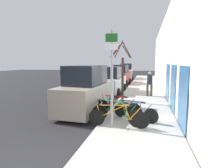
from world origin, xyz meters
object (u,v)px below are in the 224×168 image
Objects in this scene: parked_car_1 at (111,81)px; parked_car_2 at (120,75)px; bicycle_1 at (117,114)px; street_tree at (122,72)px; signpost at (112,75)px; bicycle_0 at (118,117)px; pedestrian_near at (150,82)px; parked_car_3 at (126,72)px; bicycle_3 at (117,107)px; bicycle_2 at (135,112)px; parked_car_0 at (88,91)px.

parked_car_2 reaches higher than parked_car_1.
parked_car_2 reaches higher than bicycle_1.
signpost is at bearing -86.87° from street_tree.
pedestrian_near is at bearing -9.87° from bicycle_0.
bicycle_0 is at bearing -87.93° from parked_car_3.
bicycle_0 is 20.36m from parked_car_3.
parked_car_1 is at bearing 101.79° from signpost.
signpost is at bearing -88.63° from parked_car_3.
street_tree is at bearing -66.98° from parked_car_1.
bicycle_3 is 0.47× the size of parked_car_3.
bicycle_2 is at bearing -29.98° from bicycle_0.
parked_car_2 is 2.37× the size of pedestrian_near.
parked_car_3 reaches higher than parked_car_2.
pedestrian_near is at bearing 4.11° from bicycle_3.
parked_car_0 reaches higher than parked_car_2.
parked_car_0 is (-1.86, 2.50, -1.05)m from signpost.
bicycle_2 is at bearing -68.56° from parked_car_1.
bicycle_3 is 0.48× the size of parked_car_1.
bicycle_2 is at bearing -74.62° from parked_car_2.
bicycle_3 is (-0.83, 0.42, 0.04)m from bicycle_2.
parked_car_3 is at bearing 93.17° from parked_car_0.
parked_car_3 is 14.04m from pedestrian_near.
street_tree is at bearing -88.04° from parked_car_3.
parked_car_0 is at bearing -85.91° from parked_car_2.
bicycle_0 is 0.43m from bicycle_1.
parked_car_0 is 17.76m from parked_car_3.
parked_car_2 is at bearing 29.95° from bicycle_1.
bicycle_2 is at bearing -26.53° from parked_car_0.
bicycle_0 is at bearing -74.17° from parked_car_1.
parked_car_2 is at bearing 99.36° from street_tree.
pedestrian_near is 0.47× the size of street_tree.
parked_car_1 reaches higher than pedestrian_near.
bicycle_2 is 5.73m from pedestrian_near.
bicycle_2 is 7.90m from parked_car_1.
bicycle_1 is 0.46× the size of parked_car_3.
parked_car_2 reaches higher than bicycle_2.
pedestrian_near is (3.35, 4.13, 0.08)m from parked_car_0.
pedestrian_near is at bearing -80.07° from parked_car_3.
bicycle_0 is 6.75m from pedestrian_near.
parked_car_0 is (-2.68, 1.53, 0.59)m from bicycle_2.
bicycle_1 is 19.94m from parked_car_3.
street_tree is at bearing -76.66° from parked_car_2.
bicycle_1 reaches higher than bicycle_2.
street_tree is (1.64, -15.87, 0.91)m from parked_car_3.
bicycle_1 is (0.13, 0.43, -1.60)m from signpost.
bicycle_3 is 0.54× the size of parked_car_2.
signpost reaches higher than parked_car_0.
parked_car_0 is at bearing 79.23° from bicycle_3.
parked_car_2 is 10.16m from street_tree.
parked_car_0 reaches higher than parked_car_3.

